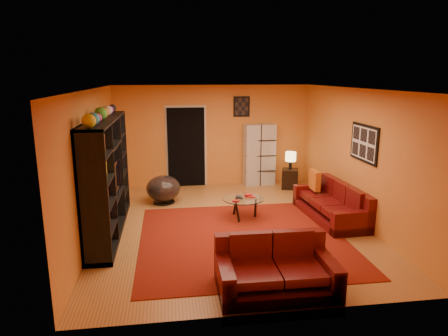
{
  "coord_description": "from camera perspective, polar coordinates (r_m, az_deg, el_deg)",
  "views": [
    {
      "loc": [
        -1.16,
        -7.23,
        2.85
      ],
      "look_at": [
        -0.12,
        0.1,
        1.11
      ],
      "focal_mm": 32.0,
      "sensor_mm": 36.0,
      "label": 1
    }
  ],
  "objects": [
    {
      "name": "floor",
      "position": [
        7.86,
        0.96,
        -8.07
      ],
      "size": [
        6.0,
        6.0,
        0.0
      ],
      "primitive_type": "plane",
      "color": "#99642F",
      "rests_on": "ground"
    },
    {
      "name": "ceiling",
      "position": [
        7.33,
        1.04,
        11.24
      ],
      "size": [
        6.0,
        6.0,
        0.0
      ],
      "primitive_type": "plane",
      "rotation": [
        3.14,
        0.0,
        0.0
      ],
      "color": "white",
      "rests_on": "wall_back"
    },
    {
      "name": "wall_back",
      "position": [
        10.41,
        -1.61,
        4.62
      ],
      "size": [
        6.0,
        0.0,
        6.0
      ],
      "primitive_type": "plane",
      "rotation": [
        1.57,
        0.0,
        0.0
      ],
      "color": "orange",
      "rests_on": "floor"
    },
    {
      "name": "wall_front",
      "position": [
        4.65,
        6.86,
        -6.35
      ],
      "size": [
        6.0,
        0.0,
        6.0
      ],
      "primitive_type": "plane",
      "rotation": [
        -1.57,
        0.0,
        0.0
      ],
      "color": "orange",
      "rests_on": "floor"
    },
    {
      "name": "wall_left",
      "position": [
        7.51,
        -18.18,
        0.63
      ],
      "size": [
        0.0,
        6.0,
        6.0
      ],
      "primitive_type": "plane",
      "rotation": [
        1.57,
        0.0,
        1.57
      ],
      "color": "orange",
      "rests_on": "floor"
    },
    {
      "name": "wall_right",
      "position": [
        8.25,
        18.42,
        1.68
      ],
      "size": [
        0.0,
        6.0,
        6.0
      ],
      "primitive_type": "plane",
      "rotation": [
        1.57,
        0.0,
        -1.57
      ],
      "color": "orange",
      "rests_on": "floor"
    },
    {
      "name": "rug",
      "position": [
        7.23,
        2.64,
        -9.97
      ],
      "size": [
        3.6,
        3.6,
        0.01
      ],
      "primitive_type": "cube",
      "color": "#60120B",
      "rests_on": "floor"
    },
    {
      "name": "doorway",
      "position": [
        10.36,
        -5.43,
        2.96
      ],
      "size": [
        0.95,
        0.1,
        2.04
      ],
      "primitive_type": "cube",
      "color": "black",
      "rests_on": "floor"
    },
    {
      "name": "wall_art_right",
      "position": [
        7.93,
        19.4,
        3.37
      ],
      "size": [
        0.03,
        1.0,
        0.7
      ],
      "primitive_type": "cube",
      "color": "black",
      "rests_on": "wall_right"
    },
    {
      "name": "wall_art_back",
      "position": [
        10.42,
        2.53,
        8.77
      ],
      "size": [
        0.42,
        0.03,
        0.52
      ],
      "primitive_type": "cube",
      "color": "black",
      "rests_on": "wall_back"
    },
    {
      "name": "entertainment_unit",
      "position": [
        7.53,
        -16.36,
        -1.17
      ],
      "size": [
        0.45,
        3.0,
        2.1
      ],
      "primitive_type": "cube",
      "color": "black",
      "rests_on": "floor"
    },
    {
      "name": "tv",
      "position": [
        7.53,
        -15.97,
        -1.43
      ],
      "size": [
        1.02,
        0.13,
        0.59
      ],
      "primitive_type": "imported",
      "rotation": [
        0.0,
        0.0,
        1.57
      ],
      "color": "black",
      "rests_on": "entertainment_unit"
    },
    {
      "name": "sofa",
      "position": [
        8.41,
        15.46,
        -5.04
      ],
      "size": [
        0.94,
        2.05,
        0.85
      ],
      "rotation": [
        0.0,
        0.0,
        0.06
      ],
      "color": "#4A090B",
      "rests_on": "rug"
    },
    {
      "name": "loveseat",
      "position": [
        5.63,
        7.24,
        -14.04
      ],
      "size": [
        1.58,
        0.96,
        0.85
      ],
      "rotation": [
        0.0,
        0.0,
        1.56
      ],
      "color": "#4A090B",
      "rests_on": "rug"
    },
    {
      "name": "throw_pillow",
      "position": [
        8.83,
        12.82,
        -1.71
      ],
      "size": [
        0.12,
        0.42,
        0.42
      ],
      "primitive_type": "cube",
      "color": "#CA6016",
      "rests_on": "sofa"
    },
    {
      "name": "coffee_table",
      "position": [
        8.08,
        2.71,
        -4.65
      ],
      "size": [
        0.83,
        0.83,
        0.42
      ],
      "rotation": [
        0.0,
        0.0,
        -0.08
      ],
      "color": "silver",
      "rests_on": "floor"
    },
    {
      "name": "storage_cabinet",
      "position": [
        10.5,
        5.05,
        1.9
      ],
      "size": [
        0.83,
        0.43,
        1.6
      ],
      "primitive_type": "cube",
      "rotation": [
        0.0,
        0.0,
        0.1
      ],
      "color": "beige",
      "rests_on": "floor"
    },
    {
      "name": "bowl_chair",
      "position": [
        9.15,
        -8.65,
        -2.92
      ],
      "size": [
        0.78,
        0.78,
        0.63
      ],
      "color": "black",
      "rests_on": "floor"
    },
    {
      "name": "side_table",
      "position": [
        10.36,
        9.39,
        -1.52
      ],
      "size": [
        0.5,
        0.5,
        0.5
      ],
      "primitive_type": "cube",
      "rotation": [
        0.0,
        0.0,
        -0.31
      ],
      "color": "black",
      "rests_on": "floor"
    },
    {
      "name": "table_lamp",
      "position": [
        10.24,
        9.51,
        1.54
      ],
      "size": [
        0.27,
        0.27,
        0.45
      ],
      "color": "black",
      "rests_on": "side_table"
    }
  ]
}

